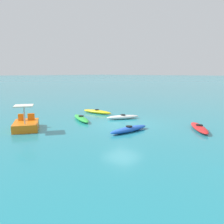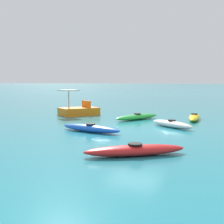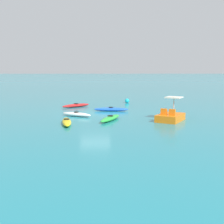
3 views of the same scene
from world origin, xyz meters
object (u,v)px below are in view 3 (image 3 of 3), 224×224
Objects in this scene: kayak_blue at (111,109)px; kayak_yellow at (67,122)px; kayak_green at (110,118)px; kayak_white at (77,114)px; pedal_boat_orange at (170,116)px; buoy_cyan at (127,101)px; kayak_red at (76,105)px.

kayak_yellow is at bearing -27.99° from kayak_blue.
kayak_green is 4.91m from kayak_blue.
kayak_white is 7.29m from pedal_boat_orange.
kayak_green is at bearing -96.03° from pedal_boat_orange.
kayak_blue is at bearing -17.92° from buoy_cyan.
pedal_boat_orange reaches higher than kayak_white.
kayak_blue and kayak_white have the same top height.
pedal_boat_orange is (5.36, 3.98, 0.17)m from kayak_blue.
kayak_blue is (-4.90, 0.30, 0.00)m from kayak_green.
kayak_red is (-9.34, 0.00, 0.00)m from kayak_yellow.
kayak_yellow is 7.05m from kayak_blue.
kayak_red is 5.97m from kayak_white.
kayak_yellow and kayak_green have the same top height.
kayak_red and kayak_white have the same top height.
kayak_white is (-3.38, 0.44, 0.00)m from kayak_yellow.
kayak_red is at bearing -57.55° from buoy_cyan.
kayak_blue is at bearing -143.38° from pedal_boat_orange.
pedal_boat_orange is at bearing 83.97° from kayak_green.
kayak_green is 6.55× the size of buoy_cyan.
pedal_boat_orange reaches higher than buoy_cyan.
kayak_white is at bearing 172.56° from kayak_yellow.
kayak_red and kayak_green have the same top height.
pedal_boat_orange reaches higher than kayak_blue.
kayak_green and kayak_blue have the same top height.
kayak_yellow is 1.23× the size of kayak_white.
buoy_cyan reaches higher than kayak_green.
pedal_boat_orange is 5.73× the size of buoy_cyan.
kayak_yellow is at bearing -0.01° from kayak_red.
kayak_green is at bearing -11.95° from buoy_cyan.
buoy_cyan reaches higher than kayak_white.
kayak_red is 4.54m from kayak_blue.
kayak_red is 1.01× the size of pedal_boat_orange.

